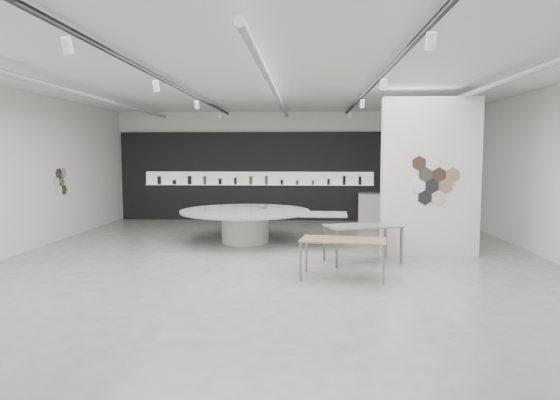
# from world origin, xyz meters

# --- Properties ---
(room) EXTENTS (12.02, 14.02, 3.82)m
(room) POSITION_xyz_m (-0.09, -0.00, 2.07)
(room) COLOR #A3A09A
(room) RESTS_ON ground
(back_wall_display) EXTENTS (11.80, 0.27, 3.10)m
(back_wall_display) POSITION_xyz_m (-0.08, 6.93, 1.54)
(back_wall_display) COLOR black
(back_wall_display) RESTS_ON ground
(partition_column) EXTENTS (2.20, 0.38, 3.60)m
(partition_column) POSITION_xyz_m (3.50, 1.00, 1.80)
(partition_column) COLOR white
(partition_column) RESTS_ON ground
(display_island) EXTENTS (4.43, 3.59, 0.87)m
(display_island) POSITION_xyz_m (-0.86, 2.35, 0.56)
(display_island) COLOR white
(display_island) RESTS_ON ground
(sample_table_wood) EXTENTS (1.67, 1.02, 0.73)m
(sample_table_wood) POSITION_xyz_m (1.36, -1.33, 0.68)
(sample_table_wood) COLOR olive
(sample_table_wood) RESTS_ON ground
(sample_table_stone) EXTENTS (1.74, 1.26, 0.81)m
(sample_table_stone) POSITION_xyz_m (1.88, 0.07, 0.74)
(sample_table_stone) COLOR gray
(sample_table_stone) RESTS_ON ground
(kitchen_counter) EXTENTS (1.85, 0.86, 1.41)m
(kitchen_counter) POSITION_xyz_m (3.34, 6.54, 0.51)
(kitchen_counter) COLOR white
(kitchen_counter) RESTS_ON ground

